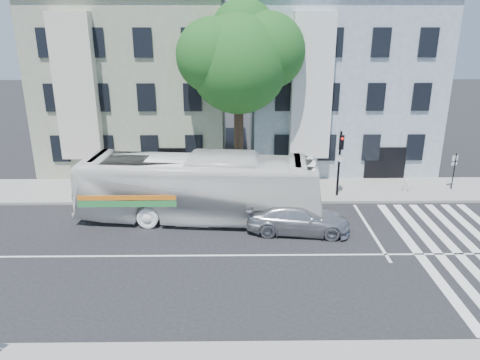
{
  "coord_description": "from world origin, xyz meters",
  "views": [
    {
      "loc": [
        -0.27,
        -18.53,
        10.14
      ],
      "look_at": [
        0.01,
        3.31,
        2.4
      ],
      "focal_mm": 35.0,
      "sensor_mm": 36.0,
      "label": 1
    }
  ],
  "objects_px": {
    "traffic_signal": "(340,156)",
    "fire_hydrant": "(406,185)",
    "bus": "(199,188)",
    "sedan": "(298,218)"
  },
  "relations": [
    {
      "from": "bus",
      "to": "traffic_signal",
      "type": "height_order",
      "value": "traffic_signal"
    },
    {
      "from": "sedan",
      "to": "traffic_signal",
      "type": "relative_size",
      "value": 1.27
    },
    {
      "from": "sedan",
      "to": "fire_hydrant",
      "type": "bearing_deg",
      "value": -47.71
    },
    {
      "from": "bus",
      "to": "fire_hydrant",
      "type": "xyz_separation_m",
      "value": [
        12.08,
        3.54,
        -1.19
      ]
    },
    {
      "from": "traffic_signal",
      "to": "bus",
      "type": "bearing_deg",
      "value": -141.77
    },
    {
      "from": "bus",
      "to": "traffic_signal",
      "type": "xyz_separation_m",
      "value": [
        7.82,
        2.82,
        0.83
      ]
    },
    {
      "from": "traffic_signal",
      "to": "fire_hydrant",
      "type": "relative_size",
      "value": 5.05
    },
    {
      "from": "fire_hydrant",
      "to": "traffic_signal",
      "type": "bearing_deg",
      "value": -170.48
    },
    {
      "from": "sedan",
      "to": "fire_hydrant",
      "type": "xyz_separation_m",
      "value": [
        7.13,
        5.13,
        -0.18
      ]
    },
    {
      "from": "traffic_signal",
      "to": "fire_hydrant",
      "type": "distance_m",
      "value": 4.76
    }
  ]
}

